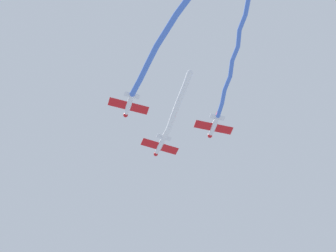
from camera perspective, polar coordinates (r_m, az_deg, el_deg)
airplane_lead at (r=80.24m, az=-1.07°, el=-2.60°), size 5.54×6.58×1.75m
smoke_trail_lead at (r=74.11m, az=1.19°, el=2.60°), size 12.16×10.22×2.07m
airplane_left_wing at (r=74.92m, az=-5.15°, el=2.70°), size 5.66×6.40×1.75m
smoke_trail_left_wing at (r=66.78m, az=-0.07°, el=12.00°), size 24.03×12.05×2.24m
airplane_right_wing at (r=78.19m, az=5.96°, el=-0.09°), size 5.80×6.22×1.75m
smoke_trail_right_wing at (r=70.90m, az=8.80°, el=10.01°), size 17.66×20.12×2.11m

